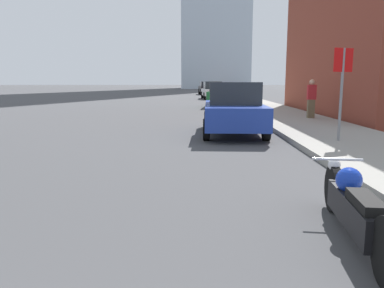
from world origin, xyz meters
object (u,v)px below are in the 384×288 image
at_px(parked_car_blue, 234,109).
at_px(parked_car_green, 221,95).
at_px(parked_car_black, 207,88).
at_px(stop_sign, 342,78).
at_px(parked_car_white, 212,90).
at_px(pedestrian, 311,98).
at_px(motorcycle, 354,207).

distance_m(parked_car_blue, parked_car_green, 13.18).
bearing_deg(parked_car_black, stop_sign, -90.76).
xyz_separation_m(parked_car_green, parked_car_white, (-0.08, 11.89, 0.03)).
bearing_deg(pedestrian, stop_sign, -100.25).
bearing_deg(parked_car_black, parked_car_white, -93.17).
distance_m(parked_car_blue, stop_sign, 3.56).
relative_size(motorcycle, parked_car_green, 0.61).
distance_m(parked_car_green, stop_sign, 15.63).
relative_size(parked_car_blue, parked_car_green, 1.11).
height_order(parked_car_black, pedestrian, pedestrian).
relative_size(parked_car_blue, stop_sign, 1.89).
distance_m(stop_sign, pedestrian, 6.41).
height_order(parked_car_black, stop_sign, stop_sign).
relative_size(parked_car_black, stop_sign, 1.96).
height_order(motorcycle, parked_car_black, parked_car_black).
bearing_deg(parked_car_green, parked_car_blue, -86.15).
height_order(stop_sign, pedestrian, stop_sign).
height_order(parked_car_blue, stop_sign, stop_sign).
xyz_separation_m(parked_car_blue, parked_car_white, (0.34, 25.07, 0.03)).
xyz_separation_m(parked_car_white, pedestrian, (3.35, -21.09, 0.13)).
xyz_separation_m(parked_car_green, parked_car_black, (-0.33, 24.69, 0.04)).
distance_m(parked_car_white, parked_car_black, 12.80).
distance_m(parked_car_green, parked_car_white, 11.89).
height_order(parked_car_white, pedestrian, pedestrian).
bearing_deg(parked_car_black, parked_car_green, -93.52).
height_order(parked_car_white, stop_sign, stop_sign).
height_order(parked_car_green, parked_car_white, parked_car_white).
bearing_deg(parked_car_green, stop_sign, -76.43).
bearing_deg(parked_car_black, parked_car_blue, -94.42).
xyz_separation_m(motorcycle, pedestrian, (3.19, 12.24, 0.62)).
height_order(motorcycle, stop_sign, stop_sign).
bearing_deg(parked_car_blue, motorcycle, -84.72).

